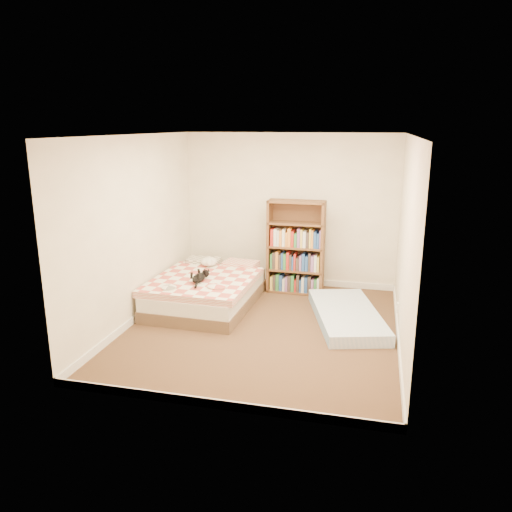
% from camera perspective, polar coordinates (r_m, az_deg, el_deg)
% --- Properties ---
extents(room, '(3.51, 4.01, 2.51)m').
position_cam_1_polar(room, '(6.33, 0.76, 1.77)').
color(room, '#44301D').
rests_on(room, ground).
extents(bed, '(1.46, 1.96, 0.51)m').
position_cam_1_polar(bed, '(7.50, -5.59, -3.86)').
color(bed, brown).
rests_on(bed, room).
extents(bookshelf, '(0.90, 0.31, 1.49)m').
position_cam_1_polar(bookshelf, '(7.97, 4.56, -0.32)').
color(bookshelf, brown).
rests_on(bookshelf, room).
extents(floor_mattress, '(1.25, 1.93, 0.16)m').
position_cam_1_polar(floor_mattress, '(7.02, 10.32, -6.69)').
color(floor_mattress, '#7DA3D0').
rests_on(floor_mattress, room).
extents(black_cat, '(0.23, 0.59, 0.13)m').
position_cam_1_polar(black_cat, '(7.15, -6.45, -2.40)').
color(black_cat, black).
rests_on(black_cat, bed).
extents(white_dog, '(0.34, 0.35, 0.13)m').
position_cam_1_polar(white_dog, '(7.88, -5.37, -0.67)').
color(white_dog, white).
rests_on(white_dog, bed).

